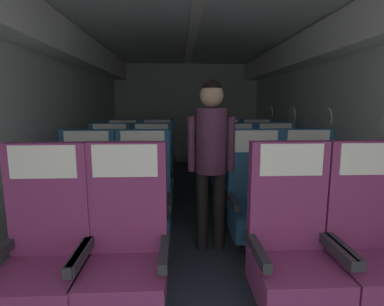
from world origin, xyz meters
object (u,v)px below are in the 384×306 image
(seat_a_left_window, at_px, (44,257))
(seat_a_left_aisle, at_px, (126,254))
(seat_c_left_aisle, at_px, (152,179))
(seat_d_right_aisle, at_px, (257,163))
(flight_attendant, at_px, (211,148))
(seat_d_left_aisle, at_px, (158,164))
(seat_d_left_window, at_px, (123,165))
(seat_b_right_window, at_px, (256,203))
(seat_b_left_aisle, at_px, (143,204))
(seat_c_right_window, at_px, (236,178))
(seat_b_right_aisle, at_px, (309,202))
(seat_b_left_window, at_px, (87,205))
(seat_c_right_aisle, at_px, (276,177))
(seat_a_right_aisle, at_px, (371,249))
(seat_d_right_window, at_px, (225,163))
(seat_c_left_window, at_px, (110,179))
(seat_a_right_window, at_px, (292,251))

(seat_a_left_window, height_order, seat_a_left_aisle, same)
(seat_c_left_aisle, bearing_deg, seat_d_right_aisle, 31.00)
(flight_attendant, bearing_deg, seat_d_left_aisle, 110.60)
(seat_d_left_window, bearing_deg, seat_b_right_window, -49.92)
(seat_c_left_aisle, xyz_separation_m, seat_d_left_aisle, (0.01, 0.90, 0.00))
(seat_b_left_aisle, xyz_separation_m, seat_b_right_window, (1.03, -0.00, 0.00))
(seat_c_left_aisle, relative_size, seat_d_right_aisle, 1.00)
(seat_c_right_window, bearing_deg, seat_b_right_aisle, -60.90)
(seat_b_right_window, bearing_deg, seat_b_left_window, 179.62)
(seat_a_left_window, bearing_deg, seat_c_right_aisle, 42.78)
(seat_a_left_aisle, height_order, seat_d_left_aisle, same)
(seat_a_right_aisle, relative_size, flight_attendant, 0.72)
(seat_b_left_aisle, distance_m, seat_b_right_aisle, 1.53)
(seat_b_left_aisle, bearing_deg, seat_b_right_aisle, 0.06)
(seat_c_right_window, bearing_deg, seat_a_left_window, -129.41)
(seat_b_left_aisle, height_order, seat_d_right_window, same)
(seat_c_left_window, bearing_deg, seat_d_left_aisle, 60.27)
(seat_d_right_window, height_order, flight_attendant, flight_attendant)
(seat_c_left_aisle, relative_size, seat_c_right_aisle, 1.00)
(seat_d_left_window, height_order, seat_d_left_aisle, same)
(seat_d_right_window, bearing_deg, seat_d_left_aisle, -179.43)
(seat_b_right_window, distance_m, seat_d_right_aisle, 1.91)
(flight_attendant, bearing_deg, seat_d_left_window, 124.02)
(seat_b_left_window, relative_size, seat_c_left_window, 1.00)
(seat_b_left_aisle, relative_size, seat_c_left_window, 1.00)
(seat_a_left_aisle, distance_m, seat_b_left_window, 1.04)
(seat_c_left_aisle, distance_m, seat_c_right_window, 1.02)
(seat_b_left_aisle, bearing_deg, seat_d_right_aisle, 50.36)
(seat_b_left_aisle, relative_size, seat_b_right_window, 1.00)
(seat_b_left_window, distance_m, seat_c_left_aisle, 1.05)
(seat_b_left_window, bearing_deg, seat_c_left_window, 89.99)
(seat_a_left_window, distance_m, seat_d_right_aisle, 3.41)
(seat_b_left_window, height_order, seat_c_right_window, same)
(seat_b_left_aisle, distance_m, seat_b_right_window, 1.03)
(seat_a_right_window, xyz_separation_m, seat_d_left_aisle, (-1.01, 2.74, 0.00))
(seat_c_right_aisle, distance_m, seat_c_right_window, 0.50)
(seat_a_left_aisle, xyz_separation_m, seat_b_left_aisle, (0.00, 0.91, 0.00))
(seat_a_right_window, bearing_deg, seat_b_right_aisle, 61.20)
(seat_a_right_window, distance_m, seat_b_left_aisle, 1.37)
(seat_a_left_window, xyz_separation_m, seat_c_right_aisle, (2.00, 1.85, 0.00))
(seat_d_right_aisle, bearing_deg, seat_c_right_aisle, -90.39)
(seat_d_left_window, bearing_deg, seat_a_left_window, -89.68)
(seat_a_left_window, bearing_deg, seat_a_left_aisle, 1.67)
(seat_b_right_aisle, relative_size, seat_d_right_aisle, 1.00)
(seat_a_right_aisle, xyz_separation_m, seat_d_right_window, (-0.50, 2.75, 0.00))
(seat_c_left_window, relative_size, seat_d_right_window, 1.00)
(seat_d_right_aisle, bearing_deg, seat_d_right_window, -179.25)
(seat_b_right_aisle, bearing_deg, flight_attendant, 175.64)
(seat_b_left_window, xyz_separation_m, seat_c_left_aisle, (0.50, 0.92, 0.00))
(seat_c_left_window, bearing_deg, seat_d_right_aisle, 24.21)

